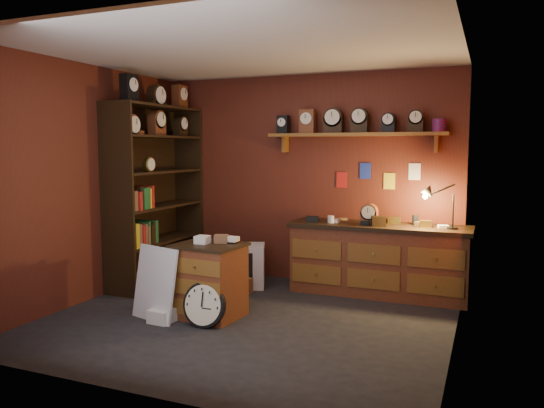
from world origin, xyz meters
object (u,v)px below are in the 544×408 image
(shelving_unit, at_px, (154,187))
(workbench, at_px, (379,256))
(low_cabinet, at_px, (209,277))
(big_round_clock, at_px, (204,305))

(shelving_unit, xyz_separation_m, workbench, (2.84, 0.49, -0.78))
(workbench, distance_m, low_cabinet, 2.12)
(shelving_unit, distance_m, workbench, 2.99)
(low_cabinet, bearing_deg, big_round_clock, -64.58)
(shelving_unit, distance_m, big_round_clock, 2.25)
(big_round_clock, bearing_deg, shelving_unit, 138.17)
(shelving_unit, relative_size, big_round_clock, 5.70)
(shelving_unit, bearing_deg, low_cabinet, -36.95)
(workbench, height_order, big_round_clock, workbench)
(low_cabinet, distance_m, big_round_clock, 0.37)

